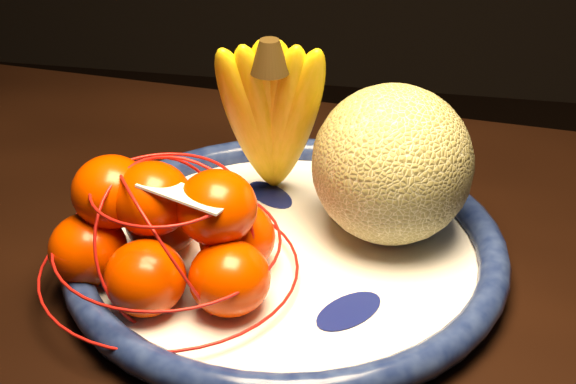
% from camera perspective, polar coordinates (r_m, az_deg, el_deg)
% --- Properties ---
extents(fruit_bowl, '(0.39, 0.39, 0.03)m').
position_cam_1_polar(fruit_bowl, '(0.78, -0.13, -3.84)').
color(fruit_bowl, white).
rests_on(fruit_bowl, dining_table).
extents(cantaloupe, '(0.14, 0.14, 0.14)m').
position_cam_1_polar(cantaloupe, '(0.77, 6.76, 1.78)').
color(cantaloupe, olive).
rests_on(cantaloupe, fruit_bowl).
extents(banana_bunch, '(0.13, 0.12, 0.19)m').
position_cam_1_polar(banana_bunch, '(0.80, -1.05, 5.22)').
color(banana_bunch, yellow).
rests_on(banana_bunch, fruit_bowl).
extents(mandarin_bag, '(0.27, 0.27, 0.14)m').
position_cam_1_polar(mandarin_bag, '(0.73, -7.79, -2.73)').
color(mandarin_bag, '#F32F00').
rests_on(mandarin_bag, fruit_bowl).
extents(price_tag, '(0.08, 0.05, 0.01)m').
position_cam_1_polar(price_tag, '(0.68, -6.72, -0.13)').
color(price_tag, white).
rests_on(price_tag, mandarin_bag).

